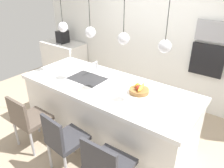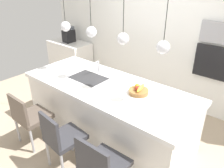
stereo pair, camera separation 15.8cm
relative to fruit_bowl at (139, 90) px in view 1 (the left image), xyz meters
The scene contains 17 objects.
floor 1.07m from the fruit_bowl, behind, with size 6.60×6.60×0.00m, color tan.
back_wall 1.68m from the fruit_bowl, 107.86° to the left, with size 6.00×0.10×2.60m, color white.
kitchen_island 0.71m from the fruit_bowl, behind, with size 2.71×1.09×0.89m.
sink_basin 0.90m from the fruit_bowl, behind, with size 0.56×0.40×0.02m, color #2D2D30.
faucet 0.91m from the fruit_bowl, behind, with size 0.02×0.17×0.22m.
fruit_bowl is the anchor object (origin of this frame).
side_counter 3.18m from the fruit_bowl, 157.65° to the left, with size 1.10×0.60×0.83m, color white.
coffee_machine 3.12m from the fruit_bowl, 157.47° to the left, with size 0.20×0.35×0.38m.
microwave 1.68m from the fruit_bowl, 72.32° to the left, with size 0.54×0.08×0.34m, color #9E9EA3.
oven 1.57m from the fruit_bowl, 72.32° to the left, with size 0.56×0.08×0.56m, color black.
chair_near 1.65m from the fruit_bowl, 141.04° to the right, with size 0.46×0.44×0.86m.
chair_middle 1.19m from the fruit_bowl, 115.75° to the right, with size 0.44×0.48×0.88m.
chair_far 1.11m from the fruit_bowl, 78.05° to the right, with size 0.49×0.47×0.88m.
pendant_light_left 1.53m from the fruit_bowl, behind, with size 0.15×0.15×0.75m.
pendant_light_center_left 1.06m from the fruit_bowl, behind, with size 0.15×0.15×0.75m.
pendant_light_center_right 0.75m from the fruit_bowl, 158.89° to the right, with size 0.15×0.15×0.75m.
pendant_light_right 0.79m from the fruit_bowl, 14.15° to the right, with size 0.15×0.15×0.75m.
Camera 1 is at (1.81, -2.28, 2.37)m, focal length 35.26 mm.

